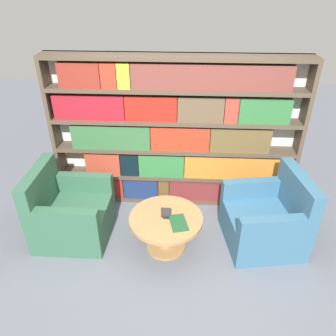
{
  "coord_description": "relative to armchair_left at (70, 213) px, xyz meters",
  "views": [
    {
      "loc": [
        0.12,
        -2.55,
        2.83
      ],
      "look_at": [
        -0.06,
        0.71,
        0.84
      ],
      "focal_mm": 35.0,
      "sensor_mm": 36.0,
      "label": 1
    }
  ],
  "objects": [
    {
      "name": "ground_plane",
      "position": [
        1.24,
        -0.47,
        -0.31
      ],
      "size": [
        14.0,
        14.0,
        0.0
      ],
      "primitive_type": "plane",
      "color": "slate"
    },
    {
      "name": "bookshelf",
      "position": [
        1.22,
        0.82,
        0.68
      ],
      "size": [
        3.19,
        0.3,
        2.01
      ],
      "color": "silver",
      "rests_on": "ground_plane"
    },
    {
      "name": "armchair_left",
      "position": [
        0.0,
        0.0,
        0.0
      ],
      "size": [
        0.84,
        0.84,
        0.91
      ],
      "rotation": [
        0.0,
        0.0,
        1.57
      ],
      "color": "#336047",
      "rests_on": "ground_plane"
    },
    {
      "name": "armchair_right",
      "position": [
        2.36,
        0.01,
        0.0
      ],
      "size": [
        0.96,
        0.96,
        0.91
      ],
      "rotation": [
        0.0,
        0.0,
        -1.41
      ],
      "color": "#386684",
      "rests_on": "ground_plane"
    },
    {
      "name": "coffee_table",
      "position": [
        1.18,
        -0.17,
        0.01
      ],
      "size": [
        0.83,
        0.83,
        0.45
      ],
      "color": "#AD7F4C",
      "rests_on": "ground_plane"
    },
    {
      "name": "table_sign",
      "position": [
        1.18,
        -0.17,
        0.2
      ],
      "size": [
        0.11,
        0.06,
        0.13
      ],
      "color": "black",
      "rests_on": "coffee_table"
    },
    {
      "name": "stray_book",
      "position": [
        1.32,
        -0.28,
        0.15
      ],
      "size": [
        0.23,
        0.3,
        0.03
      ],
      "color": "#1E512D",
      "rests_on": "coffee_table"
    }
  ]
}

